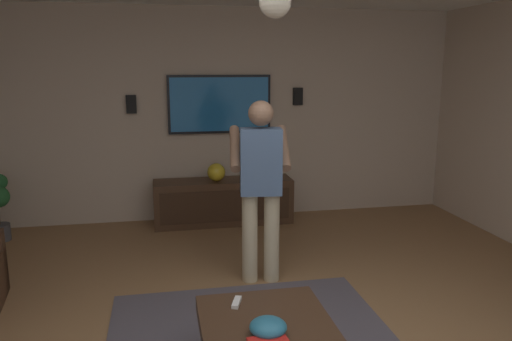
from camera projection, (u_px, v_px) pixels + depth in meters
wall_back_tv at (220, 115)px, 6.31m from camera, size 0.10×6.24×2.64m
media_console at (223, 201)px, 6.20m from camera, size 0.45×1.70×0.55m
tv at (220, 104)px, 6.19m from camera, size 0.05×1.28×0.72m
person_standing at (261, 181)px, 4.40m from camera, size 0.58×0.59×1.64m
bowl at (268, 327)px, 2.88m from camera, size 0.22×0.22×0.10m
remote_white at (237, 302)px, 3.26m from camera, size 0.16×0.09×0.02m
vase_round at (216, 172)px, 6.07m from camera, size 0.22×0.22×0.22m
wall_speaker_left at (298, 96)px, 6.37m from camera, size 0.06×0.12×0.22m
wall_speaker_right at (131, 104)px, 6.00m from camera, size 0.06×0.12×0.22m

